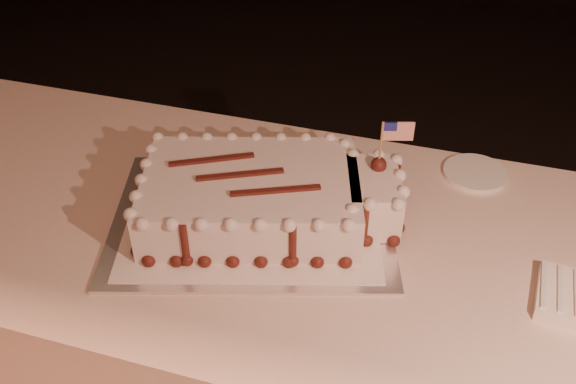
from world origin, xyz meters
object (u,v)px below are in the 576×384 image
(sheet_cake, at_px, (266,196))
(side_plate, at_px, (475,173))
(banquet_table, at_px, (302,349))
(cake_board, at_px, (252,218))

(sheet_cake, xyz_separation_m, side_plate, (0.42, 0.30, -0.06))
(sheet_cake, height_order, side_plate, sheet_cake)
(sheet_cake, bearing_deg, banquet_table, -12.48)
(banquet_table, distance_m, sheet_cake, 0.45)
(cake_board, xyz_separation_m, side_plate, (0.45, 0.30, 0.00))
(banquet_table, height_order, cake_board, cake_board)
(cake_board, bearing_deg, banquet_table, -21.64)
(sheet_cake, distance_m, side_plate, 0.51)
(banquet_table, bearing_deg, side_plate, 44.19)
(side_plate, bearing_deg, banquet_table, -135.81)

